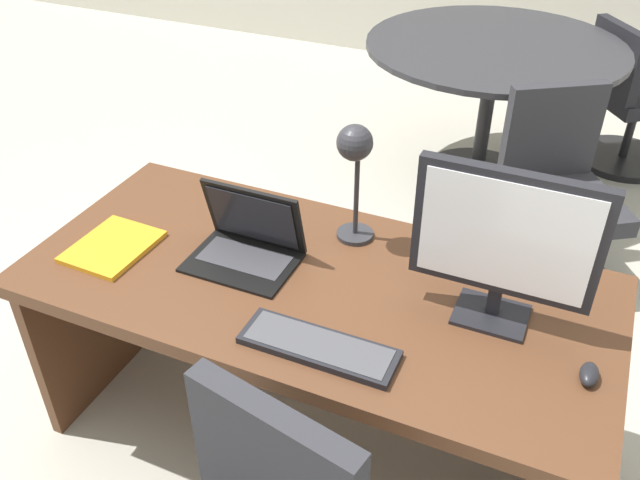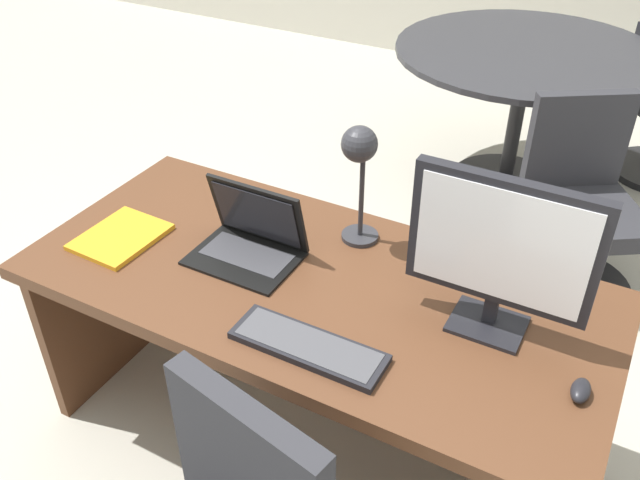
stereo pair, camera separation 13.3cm
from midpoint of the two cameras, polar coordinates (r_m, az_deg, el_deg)
ground at (r=3.60m, az=8.36°, el=1.21°), size 12.00×12.00×0.00m
desk at (r=2.18m, az=-1.74°, el=-6.55°), size 1.77×0.82×0.73m
monitor at (r=1.78m, az=13.29°, el=0.03°), size 0.49×0.16×0.46m
laptop at (r=2.11m, az=-7.82°, el=0.28°), size 0.33×0.24×0.23m
keyboard at (r=1.80m, az=-2.26°, el=-9.01°), size 0.42×0.14×0.02m
mouse at (r=1.82m, az=19.74°, el=-10.64°), size 0.05×0.08×0.04m
desk_lamp at (r=2.04m, az=1.07°, el=6.84°), size 0.12×0.14×0.41m
book at (r=2.27m, az=-18.66°, el=-0.57°), size 0.23×0.28×0.02m
meeting_table at (r=3.82m, az=13.18°, el=13.08°), size 1.35×1.35×0.80m
meeting_chair_near at (r=4.36m, az=23.69°, el=10.07°), size 0.65×0.64×0.84m
meeting_chair_far at (r=3.21m, az=17.99°, el=2.59°), size 0.64×0.65×0.87m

